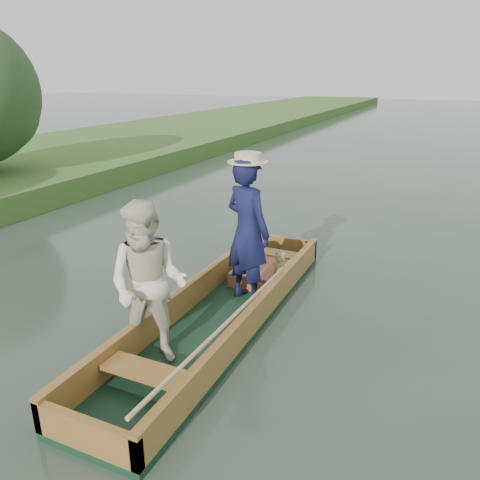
% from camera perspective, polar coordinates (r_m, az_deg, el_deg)
% --- Properties ---
extents(ground, '(120.00, 120.00, 0.00)m').
position_cam_1_polar(ground, '(6.14, -2.37, -10.11)').
color(ground, '#283D30').
rests_on(ground, ground).
extents(trees_far, '(22.13, 12.21, 4.43)m').
position_cam_1_polar(trees_far, '(12.30, 8.47, 17.24)').
color(trees_far, '#47331E').
rests_on(trees_far, ground).
extents(punt, '(1.33, 5.00, 2.09)m').
position_cam_1_polar(punt, '(5.71, -3.83, -4.49)').
color(punt, black).
rests_on(punt, ground).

